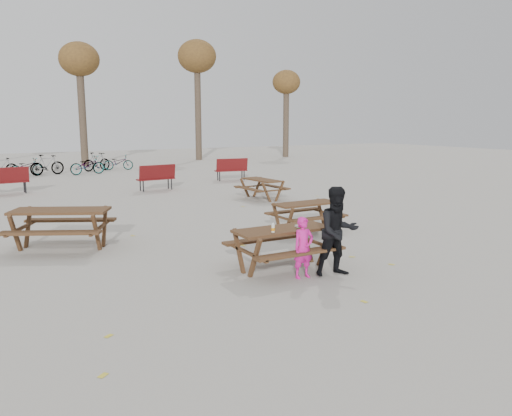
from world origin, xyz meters
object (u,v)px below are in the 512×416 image
main_picnic_table (282,238)px  picnic_table_far (262,189)px  food_tray (300,226)px  picnic_table_north (61,229)px  picnic_table_east (306,217)px  child (303,248)px  soda_bottle (273,228)px  adult (338,232)px

main_picnic_table → picnic_table_far: main_picnic_table is taller
food_tray → main_picnic_table: bearing=171.6°
picnic_table_north → picnic_table_far: size_ratio=1.21×
picnic_table_east → picnic_table_north: bearing=168.6°
food_tray → child: bearing=-119.2°
main_picnic_table → picnic_table_east: 3.43m
food_tray → picnic_table_far: 8.34m
child → picnic_table_east: 3.88m
soda_bottle → picnic_table_north: soda_bottle is taller
picnic_table_far → food_tray: bearing=151.0°
soda_bottle → main_picnic_table: bearing=32.5°
picnic_table_north → picnic_table_far: (7.20, 3.92, -0.07)m
adult → child: bearing=174.4°
child → picnic_table_far: child is taller
adult → main_picnic_table: bearing=140.0°
main_picnic_table → adult: adult is taller
picnic_table_east → picnic_table_far: same height
main_picnic_table → picnic_table_east: bearing=48.0°
main_picnic_table → food_tray: food_tray is taller
soda_bottle → picnic_table_far: 8.79m
adult → picnic_table_far: bearing=79.4°
main_picnic_table → adult: (0.65, -0.79, 0.21)m
food_tray → adult: (0.29, -0.74, 0.00)m
main_picnic_table → soda_bottle: size_ratio=10.59×
food_tray → picnic_table_far: size_ratio=0.11×
adult → picnic_table_far: adult is taller
soda_bottle → picnic_table_far: soda_bottle is taller
soda_bottle → adult: bearing=-30.7°
main_picnic_table → soda_bottle: 0.47m
food_tray → child: child is taller
food_tray → picnic_table_north: picnic_table_north is taller
picnic_table_north → main_picnic_table: bearing=-20.7°
food_tray → soda_bottle: (-0.69, -0.16, 0.05)m
food_tray → adult: 0.80m
main_picnic_table → adult: size_ratio=1.13×
main_picnic_table → adult: bearing=-50.6°
picnic_table_north → picnic_table_far: bearing=54.9°
soda_bottle → picnic_table_east: 3.83m
picnic_table_north → adult: bearing=-21.3°
child → adult: size_ratio=0.68×
main_picnic_table → food_tray: bearing=-8.4°
picnic_table_east → picnic_table_far: 5.21m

